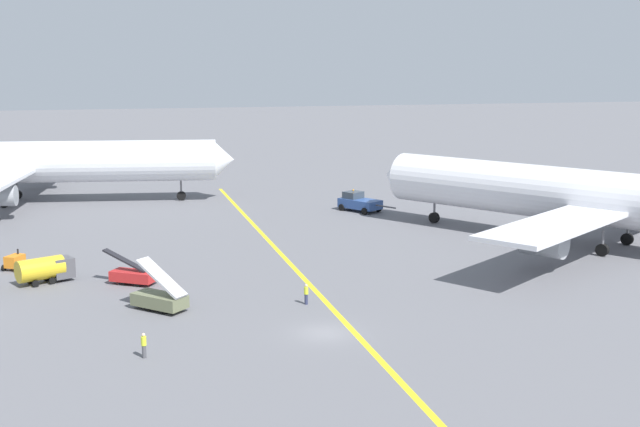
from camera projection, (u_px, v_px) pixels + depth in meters
name	position (u px, v px, depth m)	size (l,w,h in m)	color
ground_plane	(325.00, 333.00, 58.90)	(600.00, 600.00, 0.00)	slate
taxiway_stripe	(318.00, 293.00, 68.93)	(0.50, 120.00, 0.01)	yellow
airliner_at_gate_left	(31.00, 163.00, 112.26)	(55.82, 45.81, 17.23)	white
airliner_being_pushed	(590.00, 198.00, 85.66)	(41.56, 47.09, 16.87)	silver
pushback_tug	(359.00, 202.00, 106.95)	(5.90, 8.26, 2.82)	#2D4C8C
gse_fuel_bowser_stubby	(46.00, 269.00, 71.95)	(5.24, 3.76, 2.40)	gold
gse_belt_loader_portside	(133.00, 275.00, 71.73)	(4.79, 3.75, 3.02)	red
gse_stair_truck_yellow	(160.00, 298.00, 64.15)	(4.57, 4.62, 4.06)	#666B4C
gse_gpu_cart_small	(15.00, 261.00, 76.73)	(2.46, 2.62, 1.90)	orange
ground_crew_ramp_agent_by_cones	(306.00, 294.00, 65.69)	(0.36, 0.36, 1.71)	#2D3351
ground_crew_wing_walker_right	(144.00, 345.00, 53.75)	(0.36, 0.50, 1.74)	#4C4C51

